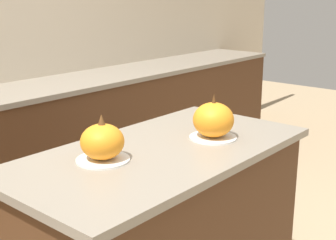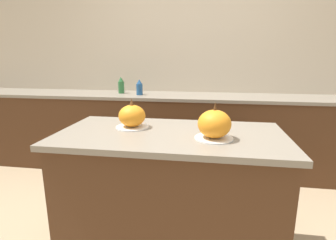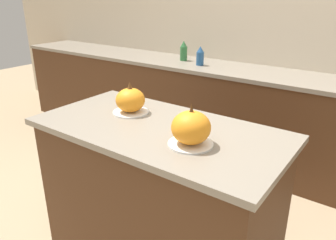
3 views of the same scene
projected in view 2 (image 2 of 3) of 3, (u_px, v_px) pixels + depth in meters
wall_back at (192, 65)px, 3.25m from camera, size 8.00×0.06×2.50m
kitchen_island at (170, 198)px, 1.72m from camera, size 1.39×0.71×0.89m
back_counter at (188, 133)px, 3.12m from camera, size 6.00×0.60×0.92m
pumpkin_cake_left at (132, 117)px, 1.71m from camera, size 0.22×0.22×0.19m
pumpkin_cake_right at (214, 125)px, 1.47m from camera, size 0.22×0.22×0.21m
bottle_tall at (121, 85)px, 3.16m from camera, size 0.07×0.07×0.20m
bottle_short at (139, 87)px, 3.02m from camera, size 0.07×0.07×0.18m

